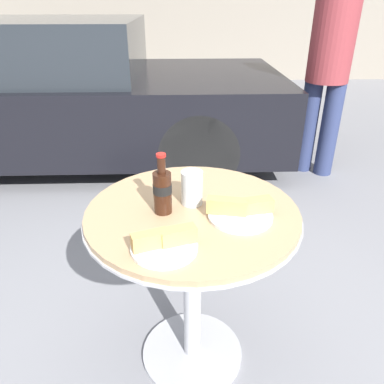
# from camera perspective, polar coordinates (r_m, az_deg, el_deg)

# --- Properties ---
(ground_plane) EXTENTS (30.00, 30.00, 0.00)m
(ground_plane) POSITION_cam_1_polar(r_m,az_deg,el_deg) (1.81, 0.05, -23.33)
(ground_plane) COLOR gray
(bistro_table) EXTENTS (0.77, 0.77, 0.74)m
(bistro_table) POSITION_cam_1_polar(r_m,az_deg,el_deg) (1.42, 0.05, -8.85)
(bistro_table) COLOR #B7B7BC
(bistro_table) RESTS_ON ground_plane
(cola_bottle_left) EXTENTS (0.06, 0.06, 0.22)m
(cola_bottle_left) POSITION_cam_1_polar(r_m,az_deg,el_deg) (1.27, -4.54, 0.31)
(cola_bottle_left) COLOR #33190F
(cola_bottle_left) RESTS_ON bistro_table
(drinking_glass) EXTENTS (0.08, 0.08, 0.12)m
(drinking_glass) POSITION_cam_1_polar(r_m,az_deg,el_deg) (1.33, 0.14, 0.46)
(drinking_glass) COLOR black
(drinking_glass) RESTS_ON bistro_table
(lunch_plate_near) EXTENTS (0.23, 0.22, 0.07)m
(lunch_plate_near) POSITION_cam_1_polar(r_m,az_deg,el_deg) (1.28, 7.35, -2.88)
(lunch_plate_near) COLOR white
(lunch_plate_near) RESTS_ON bistro_table
(lunch_plate_far) EXTENTS (0.20, 0.20, 0.06)m
(lunch_plate_far) POSITION_cam_1_polar(r_m,az_deg,el_deg) (1.12, -4.23, -7.77)
(lunch_plate_far) COLOR white
(lunch_plate_far) RESTS_ON bistro_table
(parked_car) EXTENTS (4.13, 1.73, 1.24)m
(parked_car) POSITION_cam_1_polar(r_m,az_deg,el_deg) (3.81, -20.55, 13.63)
(parked_car) COLOR black
(parked_car) RESTS_ON ground_plane
(pedestrian) EXTENTS (0.34, 0.34, 1.65)m
(pedestrian) POSITION_cam_1_polar(r_m,az_deg,el_deg) (3.32, 20.15, 17.90)
(pedestrian) COLOR navy
(pedestrian) RESTS_ON ground_plane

